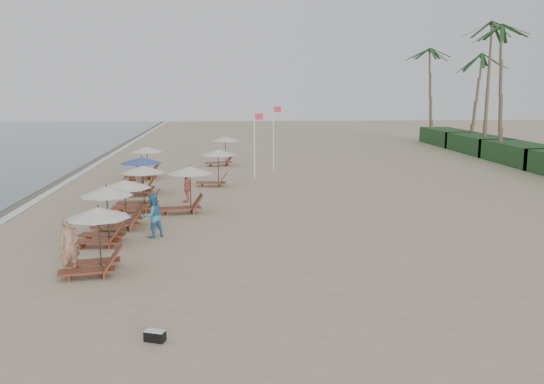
{
  "coord_description": "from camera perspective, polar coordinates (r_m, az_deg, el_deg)",
  "views": [
    {
      "loc": [
        -1.06,
        -20.77,
        5.99
      ],
      "look_at": [
        1.0,
        4.46,
        1.3
      ],
      "focal_mm": 37.65,
      "sensor_mm": 36.0,
      "label": 1
    }
  ],
  "objects": [
    {
      "name": "lounger_station_2",
      "position": [
        25.25,
        -14.97,
        -1.15
      ],
      "size": [
        2.66,
        2.42,
        2.08
      ],
      "color": "brown",
      "rests_on": "ground"
    },
    {
      "name": "foam_line",
      "position": [
        32.95,
        -22.5,
        -0.77
      ],
      "size": [
        0.5,
        140.0,
        0.02
      ],
      "primitive_type": "cube",
      "color": "white",
      "rests_on": "ground"
    },
    {
      "name": "flag_pole_near",
      "position": [
        37.33,
        -1.72,
        5.11
      ],
      "size": [
        0.6,
        0.08,
        4.48
      ],
      "color": "silver",
      "rests_on": "ground"
    },
    {
      "name": "flag_pole_far",
      "position": [
        41.5,
        0.18,
        5.87
      ],
      "size": [
        0.59,
        0.08,
        4.79
      ],
      "color": "silver",
      "rests_on": "ground"
    },
    {
      "name": "inland_station_0",
      "position": [
        27.59,
        -8.66,
        0.68
      ],
      "size": [
        2.76,
        2.24,
        2.22
      ],
      "color": "brown",
      "rests_on": "ground"
    },
    {
      "name": "inland_station_1",
      "position": [
        34.92,
        -5.67,
        3.0
      ],
      "size": [
        2.57,
        2.24,
        2.22
      ],
      "color": "brown",
      "rests_on": "ground"
    },
    {
      "name": "lounger_station_5",
      "position": [
        38.54,
        -12.74,
        2.78
      ],
      "size": [
        2.63,
        2.46,
        2.11
      ],
      "color": "brown",
      "rests_on": "ground"
    },
    {
      "name": "inland_station_2",
      "position": [
        43.95,
        -4.98,
        4.39
      ],
      "size": [
        2.77,
        2.24,
        2.22
      ],
      "color": "brown",
      "rests_on": "ground"
    },
    {
      "name": "lounger_station_1",
      "position": [
        22.8,
        -16.6,
        -2.25
      ],
      "size": [
        2.34,
        2.03,
        2.25
      ],
      "color": "brown",
      "rests_on": "ground"
    },
    {
      "name": "wet_sand_band",
      "position": [
        33.37,
        -24.63,
        -0.8
      ],
      "size": [
        3.2,
        140.0,
        0.01
      ],
      "primitive_type": "cube",
      "color": "#6B5E4C",
      "rests_on": "ground"
    },
    {
      "name": "ground",
      "position": [
        21.65,
        -1.69,
        -5.58
      ],
      "size": [
        160.0,
        160.0,
        0.0
      ],
      "primitive_type": "plane",
      "color": "tan",
      "rests_on": "ground"
    },
    {
      "name": "lounger_station_0",
      "position": [
        19.35,
        -17.41,
        -4.53
      ],
      "size": [
        2.37,
        2.08,
        2.19
      ],
      "color": "brown",
      "rests_on": "ground"
    },
    {
      "name": "duffel_bag",
      "position": [
        14.3,
        -11.63,
        -13.89
      ],
      "size": [
        0.54,
        0.4,
        0.27
      ],
      "color": "black",
      "rests_on": "ground"
    },
    {
      "name": "beachgoer_near",
      "position": [
        19.55,
        -19.59,
        -5.09
      ],
      "size": [
        0.82,
        0.78,
        1.89
      ],
      "primitive_type": "imported",
      "rotation": [
        0.0,
        0.0,
        0.66
      ],
      "color": "#A47459",
      "rests_on": "ground"
    },
    {
      "name": "lounger_station_4",
      "position": [
        32.97,
        -13.31,
        1.64
      ],
      "size": [
        2.74,
        2.41,
        2.1
      ],
      "color": "brown",
      "rests_on": "ground"
    },
    {
      "name": "beachgoer_mid_a",
      "position": [
        23.37,
        -11.85,
        -2.34
      ],
      "size": [
        1.1,
        1.06,
        1.78
      ],
      "primitive_type": "imported",
      "rotation": [
        0.0,
        0.0,
        3.79
      ],
      "color": "teal",
      "rests_on": "ground"
    },
    {
      "name": "lounger_station_3",
      "position": [
        28.62,
        -13.23,
        0.24
      ],
      "size": [
        2.59,
        2.15,
        2.22
      ],
      "color": "brown",
      "rests_on": "ground"
    },
    {
      "name": "beachgoer_far_b",
      "position": [
        33.55,
        -13.01,
        1.41
      ],
      "size": [
        0.94,
        0.99,
        1.7
      ],
      "primitive_type": "imported",
      "rotation": [
        0.0,
        0.0,
        0.9
      ],
      "color": "#A56F59",
      "rests_on": "ground"
    },
    {
      "name": "beachgoer_far_a",
      "position": [
        30.18,
        -8.51,
        0.4
      ],
      "size": [
        0.58,
        0.95,
        1.51
      ],
      "primitive_type": "imported",
      "rotation": [
        0.0,
        0.0,
        4.46
      ],
      "color": "#D56255",
      "rests_on": "ground"
    }
  ]
}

